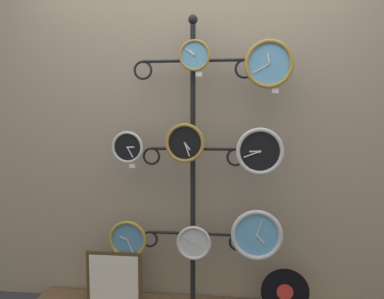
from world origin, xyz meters
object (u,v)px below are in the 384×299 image
display_stand (193,221)px  clock_bottom_center (194,243)px  clock_top_right (269,64)px  vinyl_record (285,292)px  picture_frame (114,280)px  clock_top_center (195,55)px  clock_middle_right (260,151)px  clock_middle_center (185,143)px  clock_bottom_left (128,239)px  clock_bottom_right (257,235)px  clock_middle_left (128,147)px

display_stand → clock_bottom_center: (0.02, -0.09, -0.12)m
clock_top_right → vinyl_record: size_ratio=0.97×
vinyl_record → picture_frame: picture_frame is taller
clock_top_right → clock_top_center: bearing=179.1°
clock_top_center → clock_middle_right: bearing=-4.3°
clock_middle_center → display_stand: bearing=70.9°
clock_bottom_center → clock_top_right: bearing=1.0°
clock_middle_right → display_stand: bearing=166.0°
clock_middle_center → clock_middle_right: bearing=0.3°
display_stand → vinyl_record: display_stand is taller
display_stand → clock_bottom_left: bearing=-169.4°
clock_bottom_right → vinyl_record: size_ratio=1.06×
display_stand → picture_frame: 0.66m
clock_top_right → clock_middle_left: bearing=179.4°
clock_bottom_left → clock_bottom_center: clock_bottom_left is taller
clock_middle_center → clock_middle_right: size_ratio=0.85×
clock_top_center → clock_middle_left: bearing=179.7°
clock_middle_right → clock_top_center: bearing=175.7°
clock_top_right → clock_bottom_left: clock_top_right is taller
clock_middle_left → vinyl_record: (1.02, 0.00, -0.92)m
clock_middle_left → clock_middle_center: (0.38, -0.04, 0.03)m
clock_middle_right → picture_frame: bearing=179.5°
clock_middle_right → clock_bottom_center: (-0.41, 0.02, -0.60)m
clock_bottom_center → clock_bottom_right: clock_bottom_right is taller
clock_top_right → picture_frame: clock_top_right is taller
clock_middle_center → clock_bottom_center: bearing=18.6°
display_stand → clock_bottom_right: bearing=-13.5°
clock_middle_right → clock_bottom_right: (-0.01, 0.01, -0.53)m
clock_middle_left → vinyl_record: clock_middle_left is taller
clock_top_right → clock_middle_left: size_ratio=1.43×
clock_middle_right → clock_bottom_center: clock_middle_right is taller
display_stand → vinyl_record: 0.74m
clock_middle_left → vinyl_record: bearing=0.2°
clock_top_right → clock_middle_right: 0.54m
clock_top_center → display_stand: bearing=104.4°
clock_middle_center → clock_bottom_center: clock_middle_center is taller
clock_top_center → clock_middle_left: 0.73m
clock_bottom_left → vinyl_record: 1.07m
vinyl_record → picture_frame: 1.12m
clock_middle_left → clock_middle_right: clock_middle_right is taller
clock_middle_left → clock_bottom_right: clock_middle_left is taller
clock_bottom_left → clock_bottom_right: 0.85m
clock_top_right → vinyl_record: clock_top_right is taller
display_stand → clock_bottom_center: bearing=-79.4°
clock_top_right → clock_bottom_left: 1.45m
clock_bottom_right → picture_frame: size_ratio=0.86×
clock_middle_center → clock_middle_right: (0.47, 0.00, -0.05)m
clock_middle_left → clock_bottom_center: bearing=-2.3°
clock_top_right → display_stand: bearing=170.1°
clock_middle_left → picture_frame: clock_middle_left is taller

